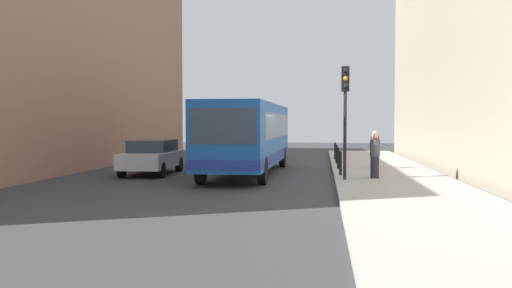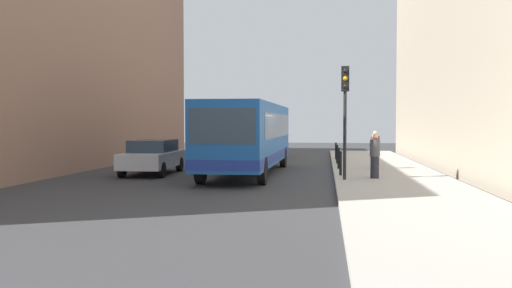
{
  "view_description": "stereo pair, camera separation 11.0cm",
  "coord_description": "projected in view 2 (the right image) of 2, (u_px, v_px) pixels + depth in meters",
  "views": [
    {
      "loc": [
        2.74,
        -20.92,
        2.2
      ],
      "look_at": [
        0.15,
        0.14,
        1.38
      ],
      "focal_mm": 38.08,
      "sensor_mm": 36.0,
      "label": 1
    },
    {
      "loc": [
        2.85,
        -20.9,
        2.2
      ],
      "look_at": [
        0.15,
        0.14,
        1.38
      ],
      "focal_mm": 38.08,
      "sensor_mm": 36.0,
      "label": 2
    }
  ],
  "objects": [
    {
      "name": "car_behind_bus",
      "position": [
        267.0,
        145.0,
        35.18
      ],
      "size": [
        1.88,
        4.41,
        1.48
      ],
      "rotation": [
        0.0,
        0.0,
        3.14
      ],
      "color": "black",
      "rests_on": "ground"
    },
    {
      "name": "pedestrian_near_signal",
      "position": [
        375.0,
        156.0,
        20.15
      ],
      "size": [
        0.38,
        0.38,
        1.67
      ],
      "rotation": [
        0.0,
        0.0,
        3.89
      ],
      "color": "#26262D",
      "rests_on": "sidewalk"
    },
    {
      "name": "bus",
      "position": [
        249.0,
        134.0,
        23.38
      ],
      "size": [
        2.72,
        11.06,
        3.0
      ],
      "rotation": [
        0.0,
        0.0,
        3.12
      ],
      "color": "#19519E",
      "rests_on": "ground"
    },
    {
      "name": "sidewalk",
      "position": [
        393.0,
        179.0,
        20.48
      ],
      "size": [
        4.4,
        40.0,
        0.15
      ],
      "primitive_type": "cube",
      "color": "#ADA89E",
      "rests_on": "ground"
    },
    {
      "name": "bollard_mid",
      "position": [
        339.0,
        158.0,
        24.38
      ],
      "size": [
        0.11,
        0.11,
        0.95
      ],
      "primitive_type": "cylinder",
      "color": "black",
      "rests_on": "sidewalk"
    },
    {
      "name": "traffic_light",
      "position": [
        345.0,
        101.0,
        19.57
      ],
      "size": [
        0.28,
        0.33,
        4.1
      ],
      "color": "black",
      "rests_on": "sidewalk"
    },
    {
      "name": "bollard_near",
      "position": [
        341.0,
        163.0,
        21.27
      ],
      "size": [
        0.11,
        0.11,
        0.95
      ],
      "primitive_type": "cylinder",
      "color": "black",
      "rests_on": "sidewalk"
    },
    {
      "name": "building_left",
      "position": [
        28.0,
        37.0,
        26.34
      ],
      "size": [
        7.0,
        32.0,
        12.76
      ],
      "primitive_type": "cube",
      "color": "#936B56",
      "rests_on": "ground"
    },
    {
      "name": "pedestrian_mid_sidewalk",
      "position": [
        375.0,
        150.0,
        24.34
      ],
      "size": [
        0.38,
        0.38,
        1.71
      ],
      "rotation": [
        0.0,
        0.0,
        4.42
      ],
      "color": "#26262D",
      "rests_on": "sidewalk"
    },
    {
      "name": "car_beside_bus",
      "position": [
        153.0,
        156.0,
        23.37
      ],
      "size": [
        1.95,
        4.44,
        1.48
      ],
      "rotation": [
        0.0,
        0.0,
        3.17
      ],
      "color": "silver",
      "rests_on": "ground"
    },
    {
      "name": "bollard_farthest",
      "position": [
        336.0,
        151.0,
        30.6
      ],
      "size": [
        0.11,
        0.11,
        0.95
      ],
      "primitive_type": "cylinder",
      "color": "black",
      "rests_on": "sidewalk"
    },
    {
      "name": "bollard_far",
      "position": [
        337.0,
        154.0,
        27.49
      ],
      "size": [
        0.11,
        0.11,
        0.95
      ],
      "primitive_type": "cylinder",
      "color": "black",
      "rests_on": "sidewalk"
    },
    {
      "name": "ground_plane",
      "position": [
        252.0,
        179.0,
        21.16
      ],
      "size": [
        80.0,
        80.0,
        0.0
      ],
      "primitive_type": "plane",
      "color": "#38383A"
    }
  ]
}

